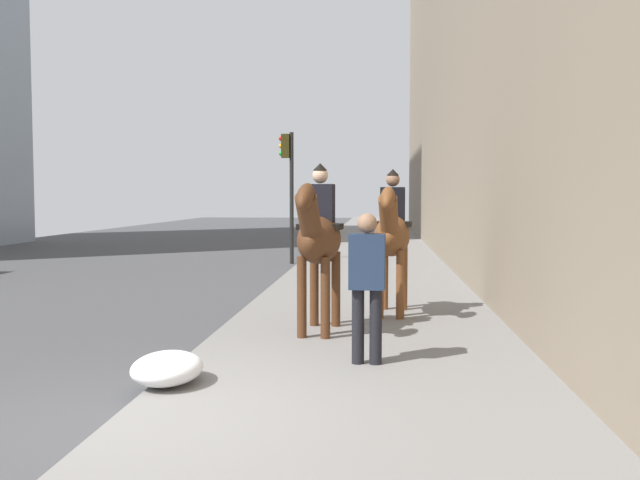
{
  "coord_description": "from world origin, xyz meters",
  "views": [
    {
      "loc": [
        -5.78,
        -2.26,
        2.01
      ],
      "look_at": [
        4.0,
        -1.45,
        1.4
      ],
      "focal_mm": 39.51,
      "sensor_mm": 36.0,
      "label": 1
    }
  ],
  "objects_px": {
    "mounted_horse_near": "(319,238)",
    "pedestrian_greeting": "(367,278)",
    "traffic_light_near_curb": "(289,176)",
    "mounted_horse_far": "(392,233)"
  },
  "relations": [
    {
      "from": "mounted_horse_near",
      "to": "traffic_light_near_curb",
      "type": "relative_size",
      "value": 0.6
    },
    {
      "from": "pedestrian_greeting",
      "to": "mounted_horse_far",
      "type": "bearing_deg",
      "value": -2.9
    },
    {
      "from": "mounted_horse_near",
      "to": "pedestrian_greeting",
      "type": "height_order",
      "value": "mounted_horse_near"
    },
    {
      "from": "mounted_horse_near",
      "to": "pedestrian_greeting",
      "type": "xyz_separation_m",
      "value": [
        -1.76,
        -0.7,
        -0.35
      ]
    },
    {
      "from": "mounted_horse_near",
      "to": "pedestrian_greeting",
      "type": "relative_size",
      "value": 1.38
    },
    {
      "from": "mounted_horse_near",
      "to": "traffic_light_near_curb",
      "type": "xyz_separation_m",
      "value": [
        11.09,
        1.83,
        1.16
      ]
    },
    {
      "from": "mounted_horse_far",
      "to": "traffic_light_near_curb",
      "type": "relative_size",
      "value": 0.6
    },
    {
      "from": "mounted_horse_far",
      "to": "pedestrian_greeting",
      "type": "relative_size",
      "value": 1.37
    },
    {
      "from": "mounted_horse_near",
      "to": "mounted_horse_far",
      "type": "distance_m",
      "value": 1.89
    },
    {
      "from": "mounted_horse_near",
      "to": "pedestrian_greeting",
      "type": "distance_m",
      "value": 1.92
    }
  ]
}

